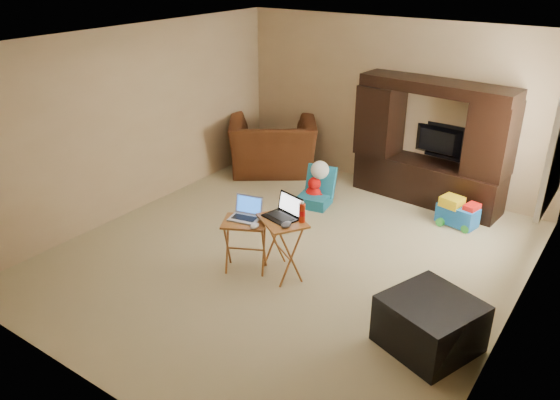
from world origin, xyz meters
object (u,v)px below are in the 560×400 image
Objects in this scene: tray_table_right at (282,247)px; push_toy at (458,212)px; laptop_left at (244,210)px; mouse_right at (286,225)px; entertainment_center at (431,143)px; ottoman at (430,324)px; tray_table_left at (246,246)px; mouse_left at (255,226)px; water_bottle at (302,213)px; recliner at (273,145)px; television at (436,142)px; plush_toy at (314,190)px; laptop_right at (281,208)px; child_rocker at (315,187)px.

push_toy is at bearing 93.95° from tray_table_right.
laptop_left reaches higher than mouse_right.
entertainment_center is 4.06× the size of push_toy.
tray_table_left is at bearing 177.88° from ottoman.
laptop_left is at bearing 155.56° from mouse_left.
water_bottle is at bearing -4.47° from tray_table_left.
ottoman is at bearing 107.53° from recliner.
recliner is at bearing 18.07° from television.
plush_toy is 2.00m from tray_table_right.
tray_table_right is at bearing -105.31° from push_toy.
plush_toy is at bearing 72.48° from tray_table_left.
ottoman is 1.95m from laptop_right.
mouse_right reaches higher than plush_toy.
push_toy is at bearing 75.17° from laptop_right.
plush_toy is 0.63× the size of tray_table_left.
laptop_right is at bearing -106.28° from push_toy.
plush_toy is 2.82× the size of mouse_right.
entertainment_center is 5.96× the size of laptop_right.
laptop_right is at bearing -174.76° from tray_table_right.
ottoman is (3.74, -2.77, -0.20)m from recliner.
laptop_left is at bearing 78.59° from television.
tray_table_right is 5.42× the size of mouse_left.
television is at bearing 43.08° from plush_toy.
recliner is at bearing 122.07° from mouse_left.
plush_toy is (-0.06, 0.09, -0.09)m from child_rocker.
entertainment_center is 3.15m from laptop_left.
mouse_right is (0.55, 0.01, -0.03)m from laptop_left.
laptop_left is at bearing 108.36° from tray_table_left.
television is 3.16m from tray_table_right.
recliner reaches higher than plush_toy.
television is 3.35m from laptop_left.
entertainment_center is 2.80m from water_bottle.
laptop_left is 0.66m from water_bottle.
mouse_left is (0.19, -0.07, 0.34)m from tray_table_left.
mouse_left is at bearing -99.59° from tray_table_right.
push_toy is 4.17× the size of mouse_left.
entertainment_center reaches higher than tray_table_right.
entertainment_center is at bearing 31.41° from child_rocker.
mouse_left is (1.73, -2.76, 0.21)m from recliner.
water_bottle reaches higher than push_toy.
mouse_left is (0.45, -2.00, 0.37)m from child_rocker.
ottoman is at bearing -39.75° from plush_toy.
push_toy reaches higher than plush_toy.
tray_table_left is (0.32, -2.02, 0.12)m from plush_toy.
child_rocker is 1.44× the size of plush_toy.
television reaches higher than plush_toy.
recliner is at bearing -171.22° from push_toy.
television is 1.18m from push_toy.
television is 3.41m from tray_table_left.
child_rocker reaches higher than push_toy.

